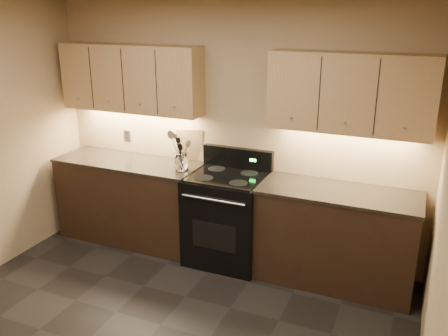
% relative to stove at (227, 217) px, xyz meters
% --- Properties ---
extents(wall_back, '(4.00, 0.04, 2.60)m').
position_rel_stove_xyz_m(wall_back, '(-0.08, 0.32, 0.82)').
color(wall_back, tan).
rests_on(wall_back, ground).
extents(wall_right, '(0.04, 4.00, 2.60)m').
position_rel_stove_xyz_m(wall_right, '(1.92, -1.68, 0.82)').
color(wall_right, tan).
rests_on(wall_right, ground).
extents(counter_left, '(1.62, 0.62, 0.93)m').
position_rel_stove_xyz_m(counter_left, '(-1.18, 0.02, -0.01)').
color(counter_left, black).
rests_on(counter_left, ground).
extents(counter_right, '(1.46, 0.62, 0.93)m').
position_rel_stove_xyz_m(counter_right, '(1.10, 0.02, -0.01)').
color(counter_right, black).
rests_on(counter_right, ground).
extents(stove, '(0.76, 0.68, 1.14)m').
position_rel_stove_xyz_m(stove, '(0.00, 0.00, 0.00)').
color(stove, black).
rests_on(stove, ground).
extents(upper_cab_left, '(1.60, 0.30, 0.70)m').
position_rel_stove_xyz_m(upper_cab_left, '(-1.18, 0.17, 1.32)').
color(upper_cab_left, tan).
rests_on(upper_cab_left, wall_back).
extents(upper_cab_right, '(1.44, 0.30, 0.70)m').
position_rel_stove_xyz_m(upper_cab_right, '(1.10, 0.17, 1.32)').
color(upper_cab_right, tan).
rests_on(upper_cab_right, wall_back).
extents(outlet_plate, '(0.08, 0.01, 0.12)m').
position_rel_stove_xyz_m(outlet_plate, '(-1.38, 0.31, 0.64)').
color(outlet_plate, '#B2B5BA').
rests_on(outlet_plate, wall_back).
extents(utensil_crock, '(0.18, 0.18, 0.17)m').
position_rel_stove_xyz_m(utensil_crock, '(-0.50, -0.03, 0.53)').
color(utensil_crock, white).
rests_on(utensil_crock, counter_left).
extents(cutting_board, '(0.29, 0.12, 0.36)m').
position_rel_stove_xyz_m(cutting_board, '(-0.56, 0.29, 0.63)').
color(cutting_board, tan).
rests_on(cutting_board, counter_left).
extents(wooden_spoon, '(0.18, 0.07, 0.32)m').
position_rel_stove_xyz_m(wooden_spoon, '(-0.53, -0.03, 0.63)').
color(wooden_spoon, tan).
rests_on(wooden_spoon, utensil_crock).
extents(black_spoon, '(0.10, 0.15, 0.31)m').
position_rel_stove_xyz_m(black_spoon, '(-0.51, -0.00, 0.62)').
color(black_spoon, black).
rests_on(black_spoon, utensil_crock).
extents(black_turner, '(0.16, 0.15, 0.35)m').
position_rel_stove_xyz_m(black_turner, '(-0.49, -0.03, 0.63)').
color(black_turner, black).
rests_on(black_turner, utensil_crock).
extents(steel_spatula, '(0.21, 0.14, 0.39)m').
position_rel_stove_xyz_m(steel_spatula, '(-0.48, -0.02, 0.66)').
color(steel_spatula, silver).
rests_on(steel_spatula, utensil_crock).
extents(steel_skimmer, '(0.27, 0.17, 0.40)m').
position_rel_stove_xyz_m(steel_skimmer, '(-0.47, -0.04, 0.67)').
color(steel_skimmer, silver).
rests_on(steel_skimmer, utensil_crock).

